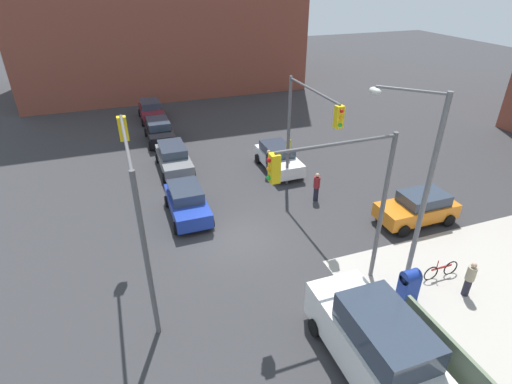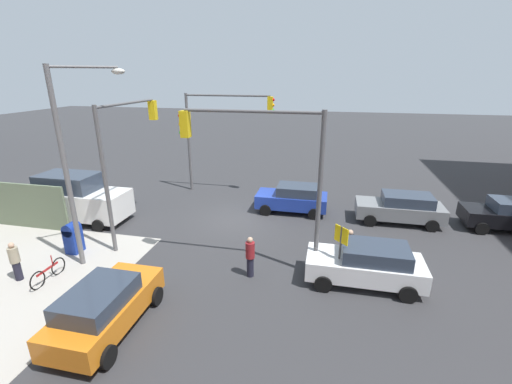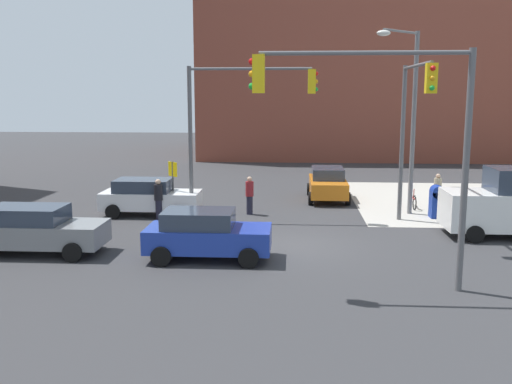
% 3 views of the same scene
% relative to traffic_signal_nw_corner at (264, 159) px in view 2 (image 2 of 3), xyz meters
% --- Properties ---
extents(ground_plane, '(120.00, 120.00, 0.00)m').
position_rel_traffic_signal_nw_corner_xyz_m(ground_plane, '(2.39, -4.50, -4.63)').
color(ground_plane, '#333335').
extents(traffic_signal_nw_corner, '(5.53, 0.36, 6.50)m').
position_rel_traffic_signal_nw_corner_xyz_m(traffic_signal_nw_corner, '(0.00, 0.00, 0.00)').
color(traffic_signal_nw_corner, '#59595B').
rests_on(traffic_signal_nw_corner, ground).
extents(traffic_signal_se_corner, '(5.86, 0.36, 6.50)m').
position_rel_traffic_signal_nw_corner_xyz_m(traffic_signal_se_corner, '(4.64, -9.00, 0.02)').
color(traffic_signal_se_corner, '#59595B').
rests_on(traffic_signal_se_corner, ground).
extents(traffic_signal_ne_corner, '(0.36, 4.96, 6.50)m').
position_rel_traffic_signal_nw_corner_xyz_m(traffic_signal_ne_corner, '(6.89, -1.87, -0.03)').
color(traffic_signal_ne_corner, '#59595B').
rests_on(traffic_signal_ne_corner, ground).
extents(street_lamp_corner, '(2.08, 1.98, 8.00)m').
position_rel_traffic_signal_nw_corner_xyz_m(street_lamp_corner, '(7.33, 1.04, 0.07)').
color(street_lamp_corner, slate).
rests_on(street_lamp_corner, ground).
extents(warning_sign_two_way, '(0.48, 0.48, 2.40)m').
position_rel_traffic_signal_nw_corner_xyz_m(warning_sign_two_way, '(-3.01, 0.44, -3.00)').
color(warning_sign_two_way, '#4C4C4C').
rests_on(warning_sign_two_way, ground).
extents(mailbox_blue, '(0.56, 0.64, 1.43)m').
position_rel_traffic_signal_nw_corner_xyz_m(mailbox_blue, '(8.59, 0.50, -3.87)').
color(mailbox_blue, navy).
rests_on(mailbox_blue, ground).
extents(sedan_gray, '(4.47, 2.02, 1.62)m').
position_rel_traffic_signal_nw_corner_xyz_m(sedan_gray, '(-6.33, -6.15, -3.79)').
color(sedan_gray, slate).
rests_on(sedan_gray, ground).
extents(sedan_orange, '(2.02, 4.08, 1.62)m').
position_rel_traffic_signal_nw_corner_xyz_m(sedan_orange, '(4.09, 4.59, -3.79)').
color(sedan_orange, orange).
rests_on(sedan_orange, ground).
extents(coupe_white, '(4.32, 2.02, 1.62)m').
position_rel_traffic_signal_nw_corner_xyz_m(coupe_white, '(-4.05, 0.23, -3.79)').
color(coupe_white, white).
rests_on(coupe_white, ground).
extents(coupe_black, '(4.25, 2.02, 1.62)m').
position_rel_traffic_signal_nw_corner_xyz_m(coupe_black, '(-11.64, -6.34, -3.79)').
color(coupe_black, black).
rests_on(coupe_black, ground).
extents(hatchback_blue, '(4.04, 2.02, 1.62)m').
position_rel_traffic_signal_nw_corner_xyz_m(hatchback_blue, '(-0.48, -6.43, -3.79)').
color(hatchback_blue, '#1E389E').
rests_on(hatchback_blue, ground).
extents(van_white_delivery, '(5.40, 2.32, 2.62)m').
position_rel_traffic_signal_nw_corner_xyz_m(van_white_delivery, '(10.87, -2.70, -3.35)').
color(van_white_delivery, white).
rests_on(van_white_delivery, ground).
extents(pedestrian_crossing, '(0.36, 0.36, 1.71)m').
position_rel_traffic_signal_nw_corner_xyz_m(pedestrian_crossing, '(0.39, 0.70, -3.74)').
color(pedestrian_crossing, maroon).
rests_on(pedestrian_crossing, ground).
extents(pedestrian_waiting, '(0.36, 0.36, 1.76)m').
position_rel_traffic_signal_nw_corner_xyz_m(pedestrian_waiting, '(-3.41, -0.70, -3.71)').
color(pedestrian_waiting, black).
rests_on(pedestrian_waiting, ground).
extents(pedestrian_walking_north, '(0.36, 0.36, 1.62)m').
position_rel_traffic_signal_nw_corner_xyz_m(pedestrian_walking_north, '(9.19, 2.90, -3.80)').
color(pedestrian_walking_north, '#9E937A').
rests_on(pedestrian_walking_north, ground).
extents(bicycle_leaning_on_fence, '(0.05, 1.75, 0.97)m').
position_rel_traffic_signal_nw_corner_xyz_m(bicycle_leaning_on_fence, '(7.99, 2.70, -4.29)').
color(bicycle_leaning_on_fence, black).
rests_on(bicycle_leaning_on_fence, ground).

